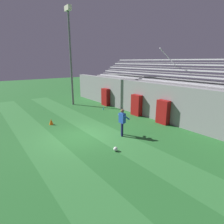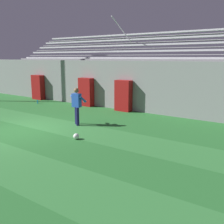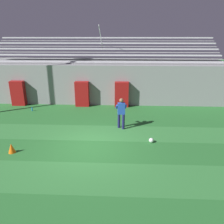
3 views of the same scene
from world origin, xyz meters
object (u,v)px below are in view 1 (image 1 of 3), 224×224
(padding_pillar_gate_right, at_px, (163,112))
(soccer_ball, at_px, (116,149))
(floodlight_pole, at_px, (70,46))
(water_bottle, at_px, (103,109))
(padding_pillar_far_left, at_px, (106,97))
(padding_pillar_gate_left, at_px, (136,105))
(traffic_cone, at_px, (51,122))
(goalkeeper, at_px, (122,121))

(padding_pillar_gate_right, height_order, soccer_ball, padding_pillar_gate_right)
(padding_pillar_gate_right, height_order, floodlight_pole, floodlight_pole)
(floodlight_pole, bearing_deg, water_bottle, 19.10)
(floodlight_pole, height_order, soccer_ball, floodlight_pole)
(padding_pillar_gate_right, distance_m, padding_pillar_far_left, 7.30)
(padding_pillar_gate_left, bearing_deg, padding_pillar_far_left, 180.00)
(floodlight_pole, bearing_deg, traffic_cone, -39.17)
(floodlight_pole, bearing_deg, padding_pillar_gate_right, 14.73)
(padding_pillar_gate_right, xyz_separation_m, traffic_cone, (-4.63, -6.63, -0.66))
(floodlight_pole, xyz_separation_m, traffic_cone, (5.03, -4.09, -5.61))
(padding_pillar_far_left, height_order, water_bottle, padding_pillar_far_left)
(padding_pillar_far_left, relative_size, goalkeeper, 1.04)
(traffic_cone, xyz_separation_m, water_bottle, (-1.28, 5.39, -0.09))
(padding_pillar_far_left, height_order, traffic_cone, padding_pillar_far_left)
(padding_pillar_far_left, relative_size, floodlight_pole, 0.18)
(padding_pillar_gate_right, distance_m, soccer_ball, 5.66)
(water_bottle, bearing_deg, goalkeeper, -23.59)
(padding_pillar_far_left, xyz_separation_m, traffic_cone, (2.67, -6.63, -0.66))
(padding_pillar_gate_left, bearing_deg, water_bottle, -158.53)
(traffic_cone, relative_size, water_bottle, 1.75)
(goalkeeper, bearing_deg, traffic_cone, -148.65)
(floodlight_pole, bearing_deg, soccer_ball, -14.64)
(padding_pillar_gate_right, xyz_separation_m, goalkeeper, (-0.01, -3.82, 0.09))
(soccer_ball, xyz_separation_m, traffic_cone, (-6.04, -1.20, 0.10))
(goalkeeper, distance_m, water_bottle, 6.49)
(padding_pillar_gate_left, bearing_deg, padding_pillar_gate_right, 0.00)
(padding_pillar_far_left, distance_m, soccer_ball, 10.29)
(padding_pillar_gate_left, distance_m, padding_pillar_far_left, 4.55)
(goalkeeper, xyz_separation_m, soccer_ball, (1.42, -1.61, -0.84))
(floodlight_pole, bearing_deg, padding_pillar_gate_left, 20.19)
(padding_pillar_gate_right, height_order, goalkeeper, padding_pillar_gate_right)
(traffic_cone, bearing_deg, goalkeeper, 31.35)
(padding_pillar_gate_left, xyz_separation_m, padding_pillar_far_left, (-4.55, 0.00, 0.00))
(padding_pillar_gate_right, relative_size, floodlight_pole, 0.18)
(goalkeeper, distance_m, soccer_ball, 2.31)
(padding_pillar_gate_right, bearing_deg, padding_pillar_far_left, 180.00)
(padding_pillar_far_left, bearing_deg, traffic_cone, -68.07)
(padding_pillar_gate_left, height_order, floodlight_pole, floodlight_pole)
(padding_pillar_far_left, bearing_deg, padding_pillar_gate_left, 0.00)
(water_bottle, bearing_deg, soccer_ball, -29.79)
(padding_pillar_gate_left, height_order, goalkeeper, padding_pillar_gate_left)
(padding_pillar_gate_left, height_order, traffic_cone, padding_pillar_gate_left)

